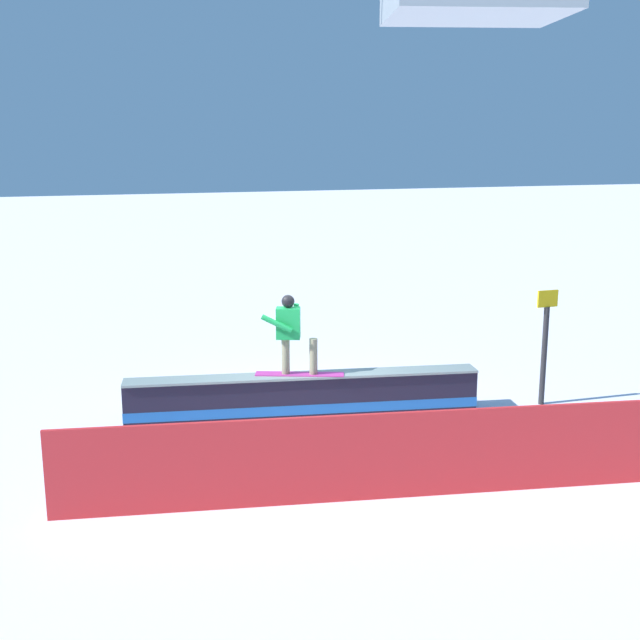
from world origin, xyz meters
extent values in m
plane|color=white|center=(0.00, 0.00, 0.00)|extent=(120.00, 120.00, 0.00)
cube|color=black|center=(0.00, 0.00, 0.36)|extent=(6.06, 1.45, 0.71)
cube|color=blue|center=(0.00, 0.00, 0.18)|extent=(6.07, 1.46, 0.17)
cube|color=gray|center=(0.00, 0.00, 0.73)|extent=(6.07, 1.51, 0.04)
cube|color=#BA318E|center=(0.07, -0.01, 0.76)|extent=(1.51, 0.78, 0.01)
cylinder|color=gray|center=(0.29, -0.10, 1.08)|extent=(0.18, 0.18, 0.62)
cylinder|color=gray|center=(-0.15, 0.07, 1.08)|extent=(0.18, 0.18, 0.62)
cube|color=green|center=(0.24, -0.08, 1.65)|extent=(0.46, 0.36, 0.53)
sphere|color=black|center=(0.24, -0.08, 2.03)|extent=(0.22, 0.22, 0.22)
cylinder|color=green|center=(0.47, 0.01, 1.68)|extent=(0.53, 0.27, 0.32)
cylinder|color=green|center=(0.09, -0.20, 1.68)|extent=(0.17, 0.14, 0.56)
cube|color=red|center=(0.00, 3.44, 0.60)|extent=(8.44, 1.54, 1.19)
cylinder|color=#262628|center=(-4.28, 0.74, 0.90)|extent=(0.10, 0.10, 1.79)
cube|color=yellow|center=(-4.28, 0.74, 1.94)|extent=(0.40, 0.04, 0.30)
camera|label=1|loc=(3.87, 12.54, 4.67)|focal=44.80mm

